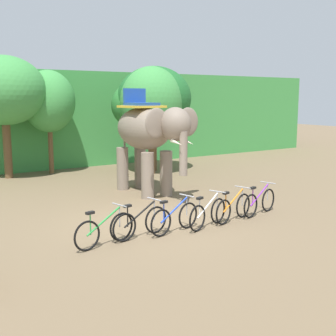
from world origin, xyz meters
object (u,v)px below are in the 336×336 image
bike_orange (233,208)px  bike_white (208,213)px  tree_center_left (151,102)px  bike_green (105,230)px  tree_right (136,106)px  bike_purple (260,202)px  bike_black (140,222)px  tree_left (154,98)px  tree_center (49,102)px  bike_blue (175,218)px  tree_far_right (4,91)px  elephant (148,133)px

bike_orange → bike_white: bearing=-175.5°
tree_center_left → bike_green: bearing=-127.6°
tree_right → bike_purple: bearing=-95.7°
tree_right → bike_purple: 9.49m
tree_right → bike_black: size_ratio=2.47×
bike_green → bike_black: 1.01m
tree_center_left → tree_left: size_ratio=0.99×
bike_orange → tree_right: bearing=77.6°
tree_center → bike_purple: bearing=-74.8°
tree_center_left → bike_blue: bearing=-117.3°
tree_far_right → tree_right: (5.66, -1.27, -0.66)m
bike_green → tree_left: bearing=52.2°
tree_center_left → tree_left: tree_left is taller
bike_white → tree_center: bearing=94.0°
tree_left → tree_center_left: bearing=-131.0°
tree_right → elephant: bearing=-114.7°
bike_orange → tree_center_left: bearing=75.1°
bike_white → bike_orange: bearing=4.5°
bike_blue → bike_purple: bearing=1.0°
tree_center_left → bike_white: 9.05m
bike_black → bike_orange: bearing=-3.3°
tree_left → elephant: size_ratio=1.18×
tree_right → tree_left: (0.61, -0.62, 0.34)m
tree_far_right → bike_purple: 11.85m
bike_blue → bike_orange: bearing=-1.0°
tree_far_right → bike_blue: bearing=-80.8°
bike_green → bike_white: bearing=-3.2°
tree_far_right → tree_left: bearing=-16.7°
bike_blue → tree_left: bearing=61.6°
tree_right → bike_green: tree_right is taller
bike_white → bike_green: bearing=176.8°
tree_left → bike_green: (-6.55, -8.44, -3.02)m
tree_far_right → bike_orange: 11.52m
bike_green → bike_orange: (3.93, -0.09, 0.00)m
tree_center → bike_purple: (2.83, -10.42, -2.88)m
tree_center → bike_black: 10.80m
elephant → bike_green: size_ratio=2.46×
tree_center → bike_green: (-2.20, -10.42, -2.88)m
tree_center_left → bike_white: bearing=-111.1°
tree_right → bike_blue: 10.30m
tree_far_right → bike_purple: (4.75, -10.32, -3.34)m
bike_black → bike_white: same height
tree_center_left → elephant: 4.42m
tree_center → tree_right: tree_center is taller
tree_center → tree_center_left: bearing=-33.8°
tree_far_right → tree_center: (1.93, 0.10, -0.46)m
elephant → bike_white: 4.82m
tree_right → bike_orange: size_ratio=2.52×
tree_far_right → tree_right: 5.83m
bike_black → bike_white: bearing=-7.2°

